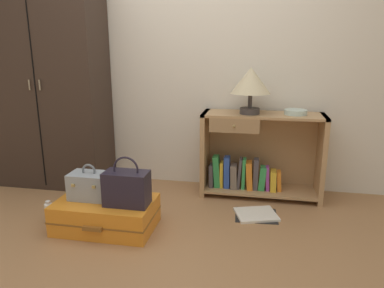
{
  "coord_description": "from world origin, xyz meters",
  "views": [
    {
      "loc": [
        0.7,
        -1.89,
        1.3
      ],
      "look_at": [
        0.17,
        0.87,
        0.55
      ],
      "focal_mm": 33.86,
      "sensor_mm": 36.0,
      "label": 1
    }
  ],
  "objects": [
    {
      "name": "table_lamp",
      "position": [
        0.61,
        1.21,
        1.02
      ],
      "size": [
        0.34,
        0.34,
        0.39
      ],
      "color": "#3D3838",
      "rests_on": "bookshelf"
    },
    {
      "name": "bookshelf",
      "position": [
        0.68,
        1.26,
        0.35
      ],
      "size": [
        1.05,
        0.37,
        0.75
      ],
      "color": "tan",
      "rests_on": "ground_plane"
    },
    {
      "name": "wardrobe",
      "position": [
        -1.25,
        1.2,
        0.99
      ],
      "size": [
        1.03,
        0.47,
        1.97
      ],
      "color": "#33261E",
      "rests_on": "ground_plane"
    },
    {
      "name": "back_wall",
      "position": [
        0.0,
        1.5,
        1.3
      ],
      "size": [
        6.4,
        0.1,
        2.6
      ],
      "primitive_type": "cube",
      "color": "silver",
      "rests_on": "ground_plane"
    },
    {
      "name": "handbag",
      "position": [
        -0.2,
        0.36,
        0.35
      ],
      "size": [
        0.31,
        0.17,
        0.36
      ],
      "color": "#231E2D",
      "rests_on": "suitcase_large"
    },
    {
      "name": "ground_plane",
      "position": [
        0.0,
        0.0,
        0.0
      ],
      "size": [
        9.0,
        9.0,
        0.0
      ],
      "primitive_type": "plane",
      "color": "#9E7047"
    },
    {
      "name": "open_book_on_floor",
      "position": [
        0.7,
        0.81,
        0.01
      ],
      "size": [
        0.38,
        0.35,
        0.02
      ],
      "color": "white",
      "rests_on": "ground_plane"
    },
    {
      "name": "bottle",
      "position": [
        -0.86,
        0.4,
        0.08
      ],
      "size": [
        0.06,
        0.06,
        0.17
      ],
      "color": "white",
      "rests_on": "ground_plane"
    },
    {
      "name": "bowl",
      "position": [
        0.99,
        1.25,
        0.77
      ],
      "size": [
        0.19,
        0.19,
        0.04
      ],
      "primitive_type": "cylinder",
      "color": "silver",
      "rests_on": "bookshelf"
    },
    {
      "name": "suitcase_large",
      "position": [
        -0.39,
        0.39,
        0.11
      ],
      "size": [
        0.72,
        0.46,
        0.22
      ],
      "color": "orange",
      "rests_on": "ground_plane"
    },
    {
      "name": "train_case",
      "position": [
        -0.51,
        0.41,
        0.32
      ],
      "size": [
        0.29,
        0.2,
        0.26
      ],
      "color": "#8E99A3",
      "rests_on": "suitcase_large"
    }
  ]
}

